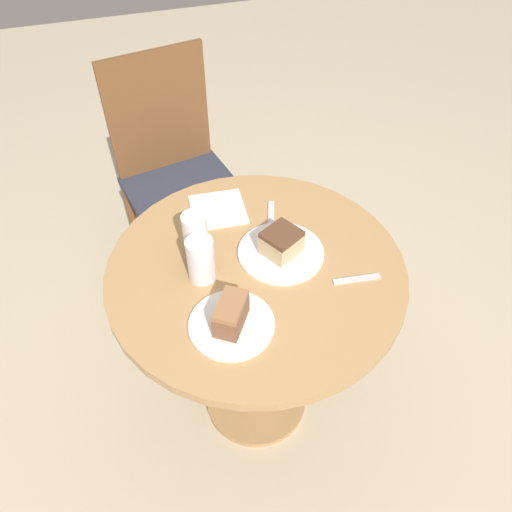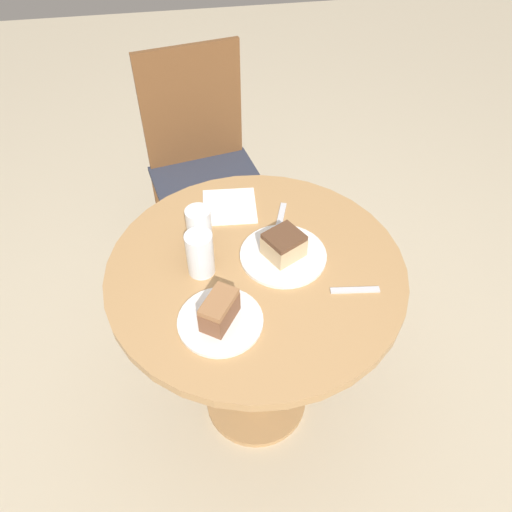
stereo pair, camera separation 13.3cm
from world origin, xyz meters
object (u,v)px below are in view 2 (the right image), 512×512
at_px(plate_far, 220,321).
at_px(cake_slice_near, 284,245).
at_px(chair, 205,169).
at_px(glass_lemonade, 200,256).
at_px(glass_water, 200,233).
at_px(plate_near, 283,255).
at_px(cake_slice_far, 219,310).

bearing_deg(plate_far, cake_slice_near, 44.54).
relative_size(chair, glass_lemonade, 7.43).
relative_size(plate_far, glass_water, 1.52).
height_order(plate_near, cake_slice_near, cake_slice_near).
distance_m(chair, cake_slice_far, 1.03).
xyz_separation_m(plate_near, plate_far, (-0.20, -0.19, 0.00)).
height_order(cake_slice_far, glass_lemonade, glass_lemonade).
relative_size(glass_lemonade, glass_water, 0.92).
bearing_deg(plate_far, cake_slice_far, -90.00).
bearing_deg(cake_slice_far, glass_lemonade, 99.16).
bearing_deg(chair, glass_water, -105.66).
distance_m(cake_slice_near, cake_slice_far, 0.28).
xyz_separation_m(cake_slice_near, cake_slice_far, (-0.20, -0.19, 0.00)).
relative_size(plate_near, cake_slice_near, 1.91).
xyz_separation_m(chair, cake_slice_near, (0.16, -0.79, 0.29)).
bearing_deg(cake_slice_near, chair, 101.38).
distance_m(plate_near, glass_water, 0.24).
bearing_deg(glass_lemonade, plate_far, -80.84).
xyz_separation_m(chair, plate_near, (0.16, -0.79, 0.25)).
bearing_deg(plate_far, plate_near, 44.54).
height_order(plate_far, cake_slice_far, cake_slice_far).
xyz_separation_m(chair, plate_far, (-0.04, -0.98, 0.25)).
relative_size(chair, plate_near, 3.99).
bearing_deg(plate_near, glass_water, 162.48).
distance_m(chair, glass_water, 0.78).
bearing_deg(cake_slice_near, glass_lemonade, -176.21).
distance_m(glass_lemonade, glass_water, 0.08).
bearing_deg(cake_slice_far, plate_near, 44.54).
distance_m(cake_slice_near, glass_water, 0.23).
bearing_deg(cake_slice_far, chair, 87.69).
distance_m(cake_slice_far, glass_water, 0.27).
bearing_deg(glass_water, cake_slice_near, -17.52).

